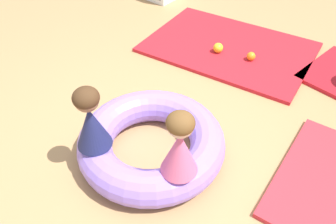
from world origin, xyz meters
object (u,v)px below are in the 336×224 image
at_px(child_in_navy, 90,119).
at_px(play_ball_orange, 251,56).
at_px(child_in_pink, 180,144).
at_px(play_ball_yellow, 218,48).
at_px(inflatable_cushion, 152,142).

xyz_separation_m(child_in_navy, play_ball_orange, (0.18, 2.01, -0.42)).
distance_m(child_in_pink, play_ball_yellow, 1.94).
bearing_deg(inflatable_cushion, child_in_pink, -22.17).
xyz_separation_m(inflatable_cushion, play_ball_yellow, (-0.40, 1.57, -0.04)).
distance_m(child_in_navy, child_in_pink, 0.64).
distance_m(inflatable_cushion, child_in_navy, 0.56).
bearing_deg(child_in_navy, play_ball_orange, -33.37).
height_order(play_ball_yellow, play_ball_orange, play_ball_yellow).
relative_size(play_ball_yellow, play_ball_orange, 1.17).
height_order(inflatable_cushion, child_in_pink, child_in_pink).
distance_m(child_in_pink, play_ball_orange, 1.91).
height_order(child_in_pink, play_ball_yellow, child_in_pink).
xyz_separation_m(inflatable_cushion, child_in_navy, (-0.22, -0.36, 0.37)).
xyz_separation_m(child_in_pink, play_ball_yellow, (-0.79, 1.73, -0.41)).
bearing_deg(play_ball_yellow, child_in_navy, -84.55).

